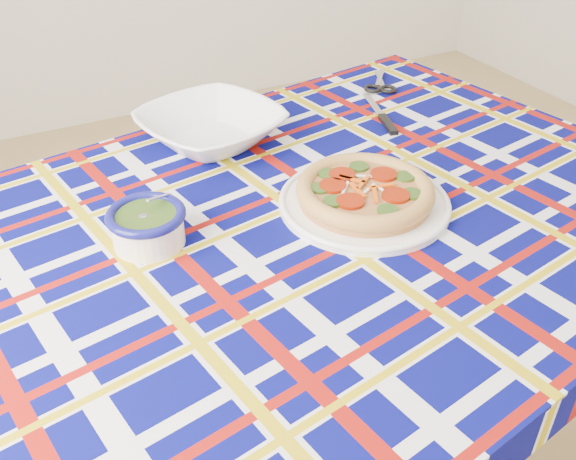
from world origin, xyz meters
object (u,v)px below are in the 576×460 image
main_focaccia_plate (365,192)px  pesto_bowl (147,223)px  dining_table (273,270)px  serving_bowl (211,128)px

main_focaccia_plate → pesto_bowl: bearing=169.8°
main_focaccia_plate → pesto_bowl: size_ratio=2.44×
dining_table → serving_bowl: bearing=74.3°
main_focaccia_plate → serving_bowl: bearing=112.8°
pesto_bowl → serving_bowl: bearing=52.2°
dining_table → main_focaccia_plate: main_focaccia_plate is taller
main_focaccia_plate → pesto_bowl: 0.42m
pesto_bowl → serving_bowl: (0.25, 0.32, -0.00)m
serving_bowl → pesto_bowl: bearing=-127.8°
dining_table → main_focaccia_plate: (0.21, 0.01, 0.12)m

